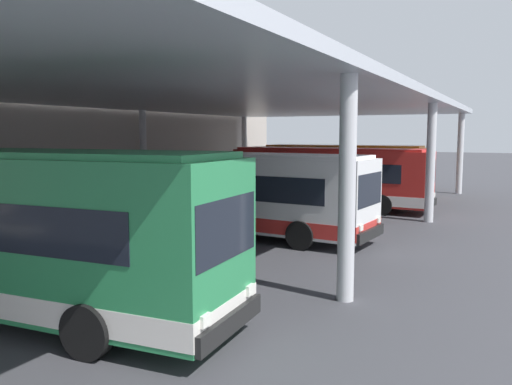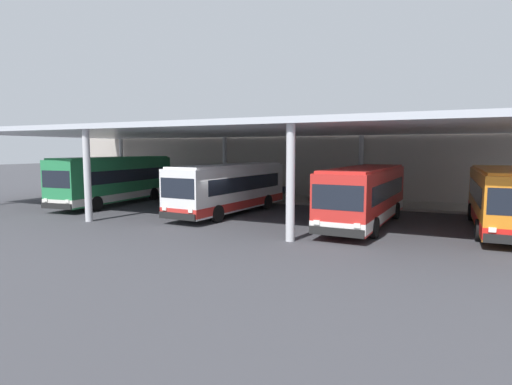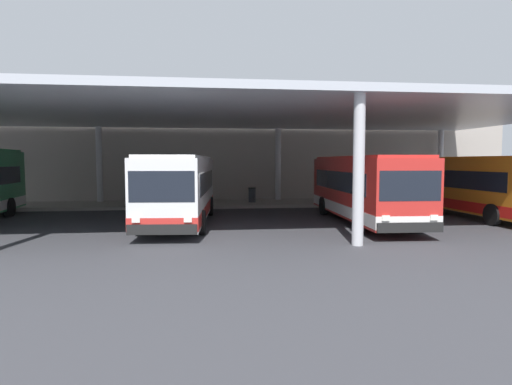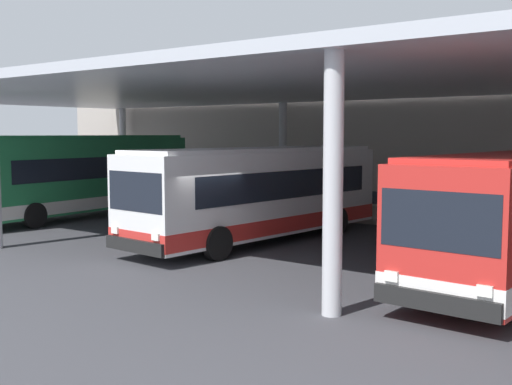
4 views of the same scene
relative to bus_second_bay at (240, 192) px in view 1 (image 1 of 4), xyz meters
name	(u,v)px [view 1 (image 1 of 4)]	position (x,y,z in m)	size (l,w,h in m)	color
ground_plane	(330,242)	(0.23, -3.59, -1.66)	(200.00, 200.00, 0.00)	#3D3D42
platform_kerb	(89,216)	(0.23, 8.16, -1.57)	(42.00, 4.50, 0.18)	gray
station_building_facade	(37,148)	(0.23, 11.41, 1.55)	(48.00, 1.60, 6.41)	#ADA399
canopy_shelter	(200,98)	(0.23, 1.91, 3.66)	(40.00, 17.00, 5.55)	silver
bus_second_bay	(240,192)	(0.00, 0.00, 0.00)	(3.28, 10.68, 3.17)	white
bus_middle_bay	(329,177)	(8.68, -0.61, 0.00)	(3.04, 10.63, 3.17)	red
bus_far_bay	(342,168)	(15.30, 0.76, 0.00)	(2.84, 10.57, 3.17)	orange
bench_waiting	(89,204)	(0.34, 8.22, -0.99)	(1.80, 0.45, 0.92)	#383D47
trash_bin	(146,195)	(4.32, 8.11, -0.98)	(0.52, 0.52, 0.98)	#33383D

